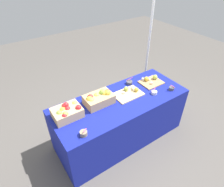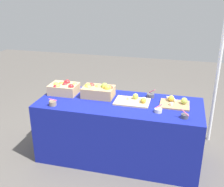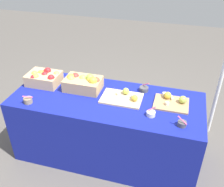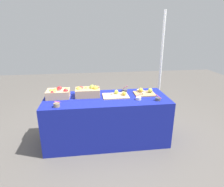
# 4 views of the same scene
# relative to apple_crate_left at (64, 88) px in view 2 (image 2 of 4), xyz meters

# --- Properties ---
(ground_plane) EXTENTS (10.00, 10.00, 0.00)m
(ground_plane) POSITION_rel_apple_crate_left_xyz_m (0.73, -0.10, -0.81)
(ground_plane) COLOR #56514C
(table) EXTENTS (1.90, 0.76, 0.74)m
(table) POSITION_rel_apple_crate_left_xyz_m (0.73, -0.10, -0.44)
(table) COLOR navy
(table) RESTS_ON ground_plane
(apple_crate_left) EXTENTS (0.34, 0.26, 0.16)m
(apple_crate_left) POSITION_rel_apple_crate_left_xyz_m (0.00, 0.00, 0.00)
(apple_crate_left) COLOR tan
(apple_crate_left) RESTS_ON table
(apple_crate_middle) EXTENTS (0.37, 0.25, 0.18)m
(apple_crate_middle) POSITION_rel_apple_crate_left_xyz_m (0.45, 0.01, 0.01)
(apple_crate_middle) COLOR tan
(apple_crate_middle) RESTS_ON table
(cutting_board_front) EXTENTS (0.33, 0.27, 0.09)m
(cutting_board_front) POSITION_rel_apple_crate_left_xyz_m (1.36, -0.01, -0.05)
(cutting_board_front) COLOR tan
(cutting_board_front) RESTS_ON table
(cutting_board_back) EXTENTS (0.40, 0.27, 0.08)m
(cutting_board_back) POSITION_rel_apple_crate_left_xyz_m (0.90, -0.06, -0.05)
(cutting_board_back) COLOR #D1B284
(cutting_board_back) RESTS_ON table
(sample_bowl_near) EXTENTS (0.09, 0.09, 0.10)m
(sample_bowl_near) POSITION_rel_apple_crate_left_xyz_m (0.02, -0.37, -0.05)
(sample_bowl_near) COLOR gray
(sample_bowl_near) RESTS_ON table
(sample_bowl_mid) EXTENTS (0.08, 0.08, 0.09)m
(sample_bowl_mid) POSITION_rel_apple_crate_left_xyz_m (1.19, -0.25, -0.05)
(sample_bowl_mid) COLOR silver
(sample_bowl_mid) RESTS_ON table
(sample_bowl_far) EXTENTS (0.09, 0.08, 0.10)m
(sample_bowl_far) POSITION_rel_apple_crate_left_xyz_m (1.47, -0.32, -0.05)
(sample_bowl_far) COLOR #4C4C51
(sample_bowl_far) RESTS_ON table
(sample_bowl_extra) EXTENTS (0.10, 0.09, 0.11)m
(sample_bowl_extra) POSITION_rel_apple_crate_left_xyz_m (1.06, 0.14, -0.05)
(sample_bowl_extra) COLOR #4C4C51
(sample_bowl_extra) RESTS_ON table
(tent_pole) EXTENTS (0.04, 0.04, 2.06)m
(tent_pole) POSITION_rel_apple_crate_left_xyz_m (1.85, 0.61, 0.22)
(tent_pole) COLOR white
(tent_pole) RESTS_ON ground_plane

